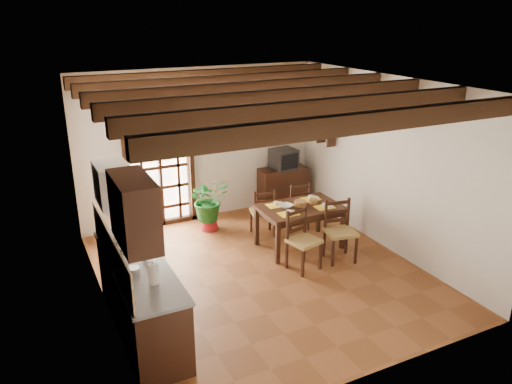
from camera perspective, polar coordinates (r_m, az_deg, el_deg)
ground_plane at (r=7.59m, az=0.67°, el=-9.24°), size 5.00×5.00×0.00m
room_shell at (r=6.89m, az=0.73°, el=4.07°), size 4.52×5.02×2.81m
ceiling_beams at (r=6.70m, az=0.76°, el=11.27°), size 4.50×4.34×0.20m
french_door at (r=9.00m, az=-10.99°, el=3.28°), size 1.26×0.11×2.32m
kitchen_counter at (r=6.30m, az=-13.12°, el=-11.46°), size 0.64×2.25×1.38m
upper_cabinet at (r=5.05m, az=-13.75°, el=-2.15°), size 0.35×0.80×0.70m
range_hood at (r=6.25m, az=-16.07°, el=0.80°), size 0.38×0.60×0.54m
counter_items at (r=6.14m, az=-13.68°, el=-7.18°), size 0.50×1.43×0.25m
dining_table at (r=8.17m, az=5.03°, el=-2.23°), size 1.33×0.86×0.72m
chair_near_left at (r=7.62m, az=5.39°, el=-6.71°), size 0.51×0.50×0.94m
chair_near_right at (r=7.96m, az=9.54°, el=-5.65°), size 0.52×0.50×0.96m
chair_far_left at (r=8.70m, az=0.78°, el=-3.25°), size 0.48×0.46×0.87m
chair_far_right at (r=9.00m, az=4.57°, el=-2.48°), size 0.44×0.42×0.89m
table_setting at (r=8.14m, az=5.05°, el=-1.65°), size 0.97×0.64×0.09m
table_bowl at (r=8.05m, az=3.44°, el=-1.61°), size 0.27×0.27×0.05m
sideboard at (r=9.91m, az=3.10°, el=0.48°), size 0.97×0.47×0.81m
crt_tv at (r=9.72m, az=3.19°, el=3.77°), size 0.50×0.47×0.39m
fuse_box at (r=9.72m, az=2.00°, el=8.35°), size 0.25×0.03×0.32m
plant_pot at (r=9.02m, az=-5.34°, el=-3.60°), size 0.33×0.33×0.20m
potted_plant at (r=8.85m, az=-5.43°, el=-0.87°), size 1.91×1.66×2.05m
wall_shelf at (r=9.36m, az=8.02°, el=6.22°), size 0.20×0.42×0.20m
shelf_vase at (r=9.33m, az=8.07°, el=7.05°), size 0.15×0.15×0.15m
shelf_flowers at (r=9.29m, az=8.13°, el=8.30°), size 0.14×0.14×0.36m
framed_picture at (r=9.30m, az=8.62°, el=9.49°), size 0.03×0.32×0.32m
pendant_lamp at (r=7.83m, az=4.97°, el=7.90°), size 0.36×0.36×0.84m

